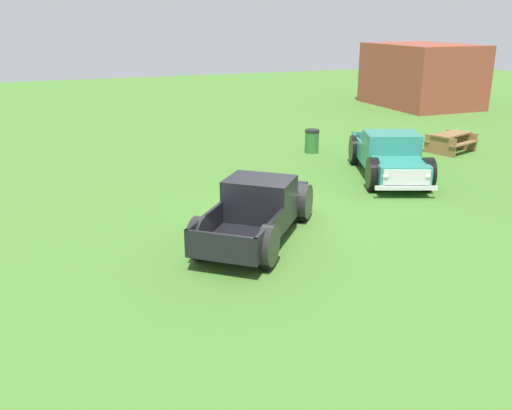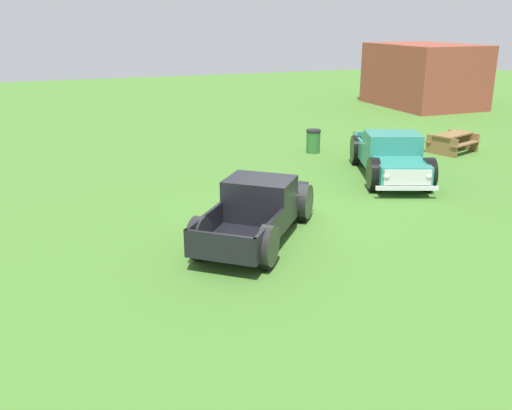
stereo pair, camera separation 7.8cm
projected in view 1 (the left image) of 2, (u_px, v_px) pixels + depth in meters
The scene contains 6 objects.
ground_plane at pixel (270, 222), 15.49m from camera, with size 80.00×80.00×0.00m, color #477A2D.
pickup_truck_foreground at pixel (260, 208), 14.45m from camera, with size 4.87×4.46×1.50m.
pickup_truck_behind_left at pixel (391, 158), 19.36m from camera, with size 5.55×3.63×1.60m.
picnic_table at pixel (451, 140), 23.39m from camera, with size 2.00×2.19×0.78m.
trash_can at pixel (312, 141), 23.27m from camera, with size 0.59×0.59×0.95m.
brick_pavilion at pixel (421, 75), 35.09m from camera, with size 6.69×4.91×3.73m.
Camera 1 is at (13.42, -5.63, 5.34)m, focal length 40.00 mm.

